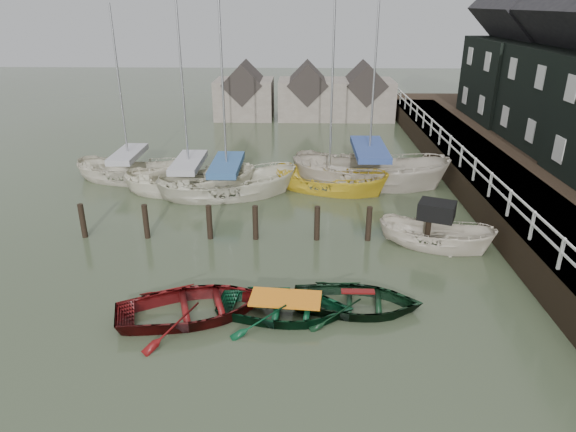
{
  "coord_description": "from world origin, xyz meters",
  "views": [
    {
      "loc": [
        0.55,
        -15.27,
        8.63
      ],
      "look_at": [
        0.1,
        2.02,
        1.4
      ],
      "focal_mm": 32.0,
      "sensor_mm": 36.0,
      "label": 1
    }
  ],
  "objects_px": {
    "rowboat_green": "(286,315)",
    "sailboat_d": "(368,182)",
    "sailboat_c": "(329,190)",
    "rowboat_red": "(195,316)",
    "sailboat_b": "(228,194)",
    "motorboat": "(434,244)",
    "sailboat_a": "(191,190)",
    "rowboat_dkgreen": "(357,309)",
    "sailboat_e": "(131,179)"
  },
  "relations": [
    {
      "from": "rowboat_green",
      "to": "sailboat_d",
      "type": "distance_m",
      "value": 12.77
    },
    {
      "from": "rowboat_green",
      "to": "sailboat_d",
      "type": "bearing_deg",
      "value": -12.43
    },
    {
      "from": "motorboat",
      "to": "sailboat_e",
      "type": "distance_m",
      "value": 15.93
    },
    {
      "from": "rowboat_dkgreen",
      "to": "sailboat_b",
      "type": "xyz_separation_m",
      "value": [
        -5.26,
        9.81,
        0.06
      ]
    },
    {
      "from": "rowboat_dkgreen",
      "to": "sailboat_e",
      "type": "height_order",
      "value": "sailboat_e"
    },
    {
      "from": "sailboat_b",
      "to": "sailboat_c",
      "type": "height_order",
      "value": "sailboat_b"
    },
    {
      "from": "rowboat_dkgreen",
      "to": "sailboat_c",
      "type": "relative_size",
      "value": 0.38
    },
    {
      "from": "motorboat",
      "to": "sailboat_a",
      "type": "xyz_separation_m",
      "value": [
        -10.54,
        5.94,
        -0.03
      ]
    },
    {
      "from": "sailboat_a",
      "to": "rowboat_dkgreen",
      "type": "bearing_deg",
      "value": -147.23
    },
    {
      "from": "rowboat_dkgreen",
      "to": "sailboat_c",
      "type": "height_order",
      "value": "sailboat_c"
    },
    {
      "from": "sailboat_a",
      "to": "sailboat_e",
      "type": "relative_size",
      "value": 1.18
    },
    {
      "from": "sailboat_b",
      "to": "sailboat_d",
      "type": "xyz_separation_m",
      "value": [
        6.96,
        1.96,
        -0.0
      ]
    },
    {
      "from": "rowboat_red",
      "to": "sailboat_a",
      "type": "height_order",
      "value": "sailboat_a"
    },
    {
      "from": "rowboat_green",
      "to": "sailboat_c",
      "type": "bearing_deg",
      "value": -4.12
    },
    {
      "from": "sailboat_a",
      "to": "sailboat_e",
      "type": "distance_m",
      "value": 3.83
    },
    {
      "from": "sailboat_b",
      "to": "sailboat_e",
      "type": "distance_m",
      "value": 5.8
    },
    {
      "from": "rowboat_red",
      "to": "sailboat_d",
      "type": "relative_size",
      "value": 0.34
    },
    {
      "from": "motorboat",
      "to": "sailboat_a",
      "type": "height_order",
      "value": "sailboat_a"
    },
    {
      "from": "rowboat_dkgreen",
      "to": "motorboat",
      "type": "distance_m",
      "value": 5.52
    },
    {
      "from": "rowboat_red",
      "to": "sailboat_c",
      "type": "relative_size",
      "value": 0.44
    },
    {
      "from": "rowboat_red",
      "to": "sailboat_c",
      "type": "bearing_deg",
      "value": -39.13
    },
    {
      "from": "rowboat_red",
      "to": "sailboat_b",
      "type": "xyz_separation_m",
      "value": [
        -0.4,
        10.3,
        0.06
      ]
    },
    {
      "from": "rowboat_green",
      "to": "sailboat_b",
      "type": "relative_size",
      "value": 0.37
    },
    {
      "from": "sailboat_b",
      "to": "motorboat",
      "type": "bearing_deg",
      "value": -133.57
    },
    {
      "from": "rowboat_red",
      "to": "sailboat_d",
      "type": "height_order",
      "value": "sailboat_d"
    },
    {
      "from": "rowboat_red",
      "to": "sailboat_e",
      "type": "xyz_separation_m",
      "value": [
        -5.8,
        12.44,
        0.06
      ]
    },
    {
      "from": "rowboat_dkgreen",
      "to": "sailboat_d",
      "type": "height_order",
      "value": "sailboat_d"
    },
    {
      "from": "rowboat_dkgreen",
      "to": "sailboat_e",
      "type": "distance_m",
      "value": 16.01
    },
    {
      "from": "sailboat_a",
      "to": "sailboat_e",
      "type": "height_order",
      "value": "sailboat_a"
    },
    {
      "from": "sailboat_a",
      "to": "motorboat",
      "type": "bearing_deg",
      "value": -121.45
    },
    {
      "from": "rowboat_dkgreen",
      "to": "rowboat_green",
      "type": "bearing_deg",
      "value": 106.45
    },
    {
      "from": "motorboat",
      "to": "sailboat_b",
      "type": "relative_size",
      "value": 0.42
    },
    {
      "from": "motorboat",
      "to": "sailboat_e",
      "type": "height_order",
      "value": "sailboat_e"
    },
    {
      "from": "rowboat_green",
      "to": "rowboat_red",
      "type": "bearing_deg",
      "value": 97.08
    },
    {
      "from": "rowboat_green",
      "to": "motorboat",
      "type": "height_order",
      "value": "motorboat"
    },
    {
      "from": "rowboat_red",
      "to": "sailboat_e",
      "type": "distance_m",
      "value": 13.73
    },
    {
      "from": "rowboat_green",
      "to": "sailboat_c",
      "type": "relative_size",
      "value": 0.39
    },
    {
      "from": "sailboat_a",
      "to": "sailboat_c",
      "type": "distance_m",
      "value": 6.85
    },
    {
      "from": "sailboat_c",
      "to": "sailboat_e",
      "type": "bearing_deg",
      "value": 104.14
    },
    {
      "from": "rowboat_red",
      "to": "sailboat_a",
      "type": "xyz_separation_m",
      "value": [
        -2.32,
        10.82,
        0.06
      ]
    },
    {
      "from": "rowboat_dkgreen",
      "to": "sailboat_a",
      "type": "relative_size",
      "value": 0.34
    },
    {
      "from": "motorboat",
      "to": "sailboat_d",
      "type": "distance_m",
      "value": 7.57
    },
    {
      "from": "rowboat_green",
      "to": "sailboat_b",
      "type": "height_order",
      "value": "sailboat_b"
    },
    {
      "from": "sailboat_e",
      "to": "sailboat_a",
      "type": "bearing_deg",
      "value": -101.75
    },
    {
      "from": "rowboat_red",
      "to": "motorboat",
      "type": "bearing_deg",
      "value": -76.49
    },
    {
      "from": "sailboat_d",
      "to": "rowboat_green",
      "type": "bearing_deg",
      "value": 176.54
    },
    {
      "from": "rowboat_green",
      "to": "sailboat_b",
      "type": "xyz_separation_m",
      "value": [
        -3.1,
        10.21,
        0.06
      ]
    },
    {
      "from": "rowboat_red",
      "to": "rowboat_green",
      "type": "xyz_separation_m",
      "value": [
        2.7,
        0.09,
        0.0
      ]
    },
    {
      "from": "sailboat_c",
      "to": "sailboat_e",
      "type": "height_order",
      "value": "sailboat_c"
    },
    {
      "from": "motorboat",
      "to": "sailboat_b",
      "type": "height_order",
      "value": "sailboat_b"
    }
  ]
}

